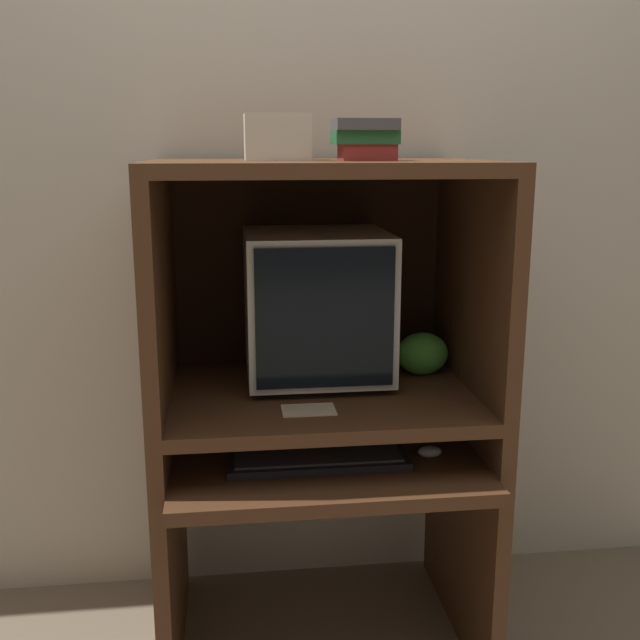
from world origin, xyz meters
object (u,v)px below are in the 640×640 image
at_px(crt_monitor, 315,305).
at_px(keyboard, 318,460).
at_px(snack_bag, 422,354).
at_px(mouse, 430,452).
at_px(book_stack, 366,139).
at_px(storage_box, 277,137).

height_order(crt_monitor, keyboard, crt_monitor).
relative_size(keyboard, snack_bag, 3.08).
bearing_deg(crt_monitor, mouse, -41.81).
relative_size(mouse, book_stack, 0.41).
height_order(crt_monitor, snack_bag, crt_monitor).
bearing_deg(keyboard, mouse, 2.18).
height_order(keyboard, storage_box, storage_box).
relative_size(crt_monitor, mouse, 6.66).
bearing_deg(keyboard, storage_box, 114.61).
relative_size(snack_bag, storage_box, 0.92).
height_order(crt_monitor, storage_box, storage_box).
bearing_deg(mouse, crt_monitor, 138.19).
xyz_separation_m(crt_monitor, snack_bag, (0.32, 0.01, -0.16)).
bearing_deg(keyboard, crt_monitor, 84.64).
distance_m(snack_bag, storage_box, 0.76).
height_order(snack_bag, storage_box, storage_box).
relative_size(book_stack, storage_box, 0.95).
relative_size(crt_monitor, book_stack, 2.70).
xyz_separation_m(crt_monitor, storage_box, (-0.11, -0.08, 0.46)).
distance_m(crt_monitor, mouse, 0.52).
relative_size(crt_monitor, storage_box, 2.56).
bearing_deg(book_stack, crt_monitor, 120.55).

